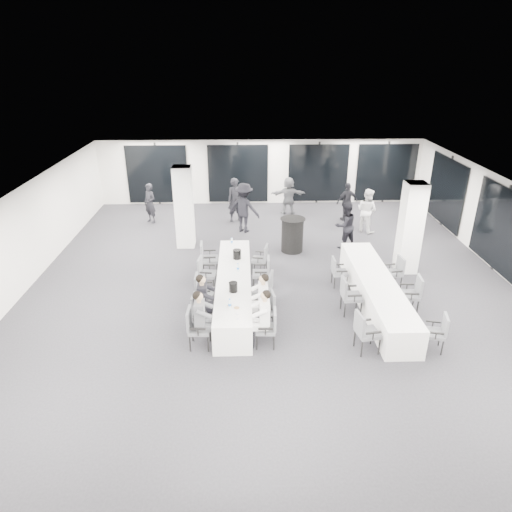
{
  "coord_description": "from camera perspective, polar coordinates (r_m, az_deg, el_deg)",
  "views": [
    {
      "loc": [
        -0.8,
        -11.62,
        6.25
      ],
      "look_at": [
        -0.46,
        -0.2,
        1.09
      ],
      "focal_mm": 32.0,
      "sensor_mm": 36.0,
      "label": 1
    }
  ],
  "objects": [
    {
      "name": "seated_guest_b",
      "position": [
        11.08,
        -6.38,
        -5.25
      ],
      "size": [
        0.5,
        0.38,
        1.44
      ],
      "rotation": [
        0.0,
        0.0,
        -1.57
      ],
      "color": "black",
      "rests_on": "floor"
    },
    {
      "name": "standing_guest_a",
      "position": [
        18.05,
        -2.58,
        7.35
      ],
      "size": [
        0.86,
        0.77,
        1.98
      ],
      "primitive_type": "imported",
      "rotation": [
        0.0,
        0.0,
        0.3
      ],
      "color": "black",
      "rests_on": "floor"
    },
    {
      "name": "chair_main_right_second",
      "position": [
        11.19,
        1.4,
        -6.41
      ],
      "size": [
        0.53,
        0.57,
        0.93
      ],
      "rotation": [
        0.0,
        0.0,
        1.71
      ],
      "color": "#575B60",
      "rests_on": "floor"
    },
    {
      "name": "standing_guest_c",
      "position": [
        16.95,
        -1.51,
        6.44
      ],
      "size": [
        1.53,
        1.21,
        2.1
      ],
      "primitive_type": "imported",
      "rotation": [
        0.0,
        0.0,
        2.69
      ],
      "color": "black",
      "rests_on": "floor"
    },
    {
      "name": "chair_main_right_near",
      "position": [
        10.51,
        1.63,
        -8.73
      ],
      "size": [
        0.48,
        0.54,
        0.92
      ],
      "rotation": [
        0.0,
        0.0,
        1.52
      ],
      "color": "#575B60",
      "rests_on": "floor"
    },
    {
      "name": "seated_guest_c",
      "position": [
        10.35,
        0.74,
        -7.39
      ],
      "size": [
        0.5,
        0.38,
        1.44
      ],
      "rotation": [
        0.0,
        0.0,
        1.57
      ],
      "color": "white",
      "rests_on": "floor"
    },
    {
      "name": "cocktail_table",
      "position": [
        15.41,
        4.57,
        2.68
      ],
      "size": [
        0.84,
        0.84,
        1.16
      ],
      "color": "black",
      "rests_on": "floor"
    },
    {
      "name": "standing_guest_b",
      "position": [
        15.81,
        11.13,
        4.13
      ],
      "size": [
        1.03,
        0.84,
        1.84
      ],
      "primitive_type": "imported",
      "rotation": [
        0.0,
        0.0,
        3.54
      ],
      "color": "black",
      "rests_on": "floor"
    },
    {
      "name": "seated_guest_a",
      "position": [
        10.38,
        -6.7,
        -7.45
      ],
      "size": [
        0.5,
        0.38,
        1.44
      ],
      "rotation": [
        0.0,
        0.0,
        -1.57
      ],
      "color": "#515358",
      "rests_on": "floor"
    },
    {
      "name": "standing_guest_e",
      "position": [
        17.86,
        18.94,
        5.99
      ],
      "size": [
        0.86,
        1.12,
        2.06
      ],
      "primitive_type": "imported",
      "rotation": [
        0.0,
        0.0,
        1.85
      ],
      "color": "#515358",
      "rests_on": "floor"
    },
    {
      "name": "chair_side_left_near",
      "position": [
        10.58,
        13.42,
        -8.97
      ],
      "size": [
        0.57,
        0.61,
        0.98
      ],
      "rotation": [
        0.0,
        0.0,
        -1.4
      ],
      "color": "#575B60",
      "rests_on": "floor"
    },
    {
      "name": "chair_main_right_mid",
      "position": [
        12.02,
        1.18,
        -3.93
      ],
      "size": [
        0.6,
        0.63,
        0.99
      ],
      "rotation": [
        0.0,
        0.0,
        1.34
      ],
      "color": "#575B60",
      "rests_on": "floor"
    },
    {
      "name": "standing_guest_d",
      "position": [
        18.53,
        11.34,
        6.96
      ],
      "size": [
        1.15,
        0.84,
        1.74
      ],
      "primitive_type": "imported",
      "rotation": [
        0.0,
        0.0,
        3.43
      ],
      "color": "black",
      "rests_on": "floor"
    },
    {
      "name": "room",
      "position": [
        13.73,
        5.46,
        3.46
      ],
      "size": [
        14.04,
        16.04,
        2.84
      ],
      "color": "#242429",
      "rests_on": "ground"
    },
    {
      "name": "banquet_table_side",
      "position": [
        12.6,
        14.75,
        -4.35
      ],
      "size": [
        0.9,
        5.0,
        0.75
      ],
      "primitive_type": "cube",
      "color": "silver",
      "rests_on": "floor"
    },
    {
      "name": "column_right",
      "position": [
        14.42,
        18.73,
        3.32
      ],
      "size": [
        0.6,
        0.6,
        2.8
      ],
      "primitive_type": "cube",
      "color": "white",
      "rests_on": "floor"
    },
    {
      "name": "column_left",
      "position": [
        15.72,
        -8.98,
        6.04
      ],
      "size": [
        0.6,
        0.6,
        2.8
      ],
      "primitive_type": "cube",
      "color": "white",
      "rests_on": "floor"
    },
    {
      "name": "chair_side_right_far",
      "position": [
        13.63,
        17.07,
        -1.7
      ],
      "size": [
        0.52,
        0.56,
        0.91
      ],
      "rotation": [
        0.0,
        0.0,
        1.71
      ],
      "color": "#575B60",
      "rests_on": "floor"
    },
    {
      "name": "chair_main_right_fourth",
      "position": [
        12.93,
        0.95,
        -1.89
      ],
      "size": [
        0.49,
        0.55,
        0.95
      ],
      "rotation": [
        0.0,
        0.0,
        1.54
      ],
      "color": "#575B60",
      "rests_on": "floor"
    },
    {
      "name": "ice_bucket_far",
      "position": [
        13.15,
        -2.39,
        0.23
      ],
      "size": [
        0.24,
        0.24,
        0.27
      ],
      "primitive_type": "cylinder",
      "color": "black",
      "rests_on": "banquet_table_main"
    },
    {
      "name": "standing_guest_f",
      "position": [
        19.02,
        4.09,
        7.85
      ],
      "size": [
        1.64,
        0.68,
        1.76
      ],
      "primitive_type": "imported",
      "rotation": [
        0.0,
        0.0,
        3.18
      ],
      "color": "#515358",
      "rests_on": "floor"
    },
    {
      "name": "plate_a",
      "position": [
        10.81,
        -3.31,
        -6.24
      ],
      "size": [
        0.19,
        0.19,
        0.03
      ],
      "color": "white",
      "rests_on": "banquet_table_main"
    },
    {
      "name": "chair_main_left_second",
      "position": [
        11.25,
        -7.12,
        -6.59
      ],
      "size": [
        0.5,
        0.54,
        0.89
      ],
      "rotation": [
        0.0,
        0.0,
        -1.69
      ],
      "color": "#575B60",
      "rests_on": "floor"
    },
    {
      "name": "chair_main_left_fourth",
      "position": [
        13.0,
        -6.41,
        -1.9
      ],
      "size": [
        0.54,
        0.58,
        0.95
      ],
      "rotation": [
        0.0,
        0.0,
        -1.71
      ],
      "color": "#575B60",
      "rests_on": "floor"
    },
    {
      "name": "chair_main_left_mid",
      "position": [
        12.07,
        -6.77,
        -4.14
      ],
      "size": [
        0.49,
        0.54,
        0.94
      ],
      "rotation": [
        0.0,
        0.0,
        -1.59
      ],
      "color": "#575B60",
      "rests_on": "floor"
    },
    {
      "name": "ice_bucket_near",
      "position": [
        11.39,
        -2.87,
        -3.9
      ],
      "size": [
        0.22,
        0.22,
        0.25
      ],
      "primitive_type": "cylinder",
      "color": "black",
      "rests_on": "banquet_table_main"
    },
    {
      "name": "plate_b",
      "position": [
        10.72,
        -2.44,
        -6.5
      ],
      "size": [
        0.22,
        0.22,
        0.03
      ],
      "color": "white",
      "rests_on": "banquet_table_main"
    },
    {
      "name": "chair_side_left_far",
      "position": [
        13.29,
        10.15,
        -1.75
      ],
      "size": [
        0.45,
        0.5,
        0.87
      ],
      "rotation": [
        0.0,
        0.0,
        -1.55
      ],
      "color": "#575B60",
      "rests_on": "floor"
    },
    {
      "name": "plate_c",
      "position": [
        11.87,
        -2.95,
        -3.27
      ],
      "size": [
        0.22,
        0.22,
        0.03
      ],
      "color": "white",
      "rests_on": "banquet_table_main"
    },
    {
      "name": "chair_side_left_mid",
      "position": [
        11.95,
        11.5,
        -4.63
      ],
      "size": [
        0.52,
        0.58,
        1.0
      ],
      "rotation": [
        0.0,
        0.0,
        -1.54
      ],
      "color": "#575B60",
      "rests_on": "floor"
    },
    {
      "name": "seated_guest_d",
      "position": [
        11.04,
        0.57,
        -5.2
      ],
      "size": [
        0.5,
        0.38,
        1.44
      ],
      "rotation": [
        0.0,
        0.0,
        1.57
      ],
      "color": "white",
      "rests_on": "floor"
    },
    {
      "name": "standing_guest_h",
      "position": [
        17.48,
        13.71,
        5.9
      ],
      "size": [
        1.0,
        1.04,
        1.87
      ],
      "primitive_type": "imported",
      "rotation": [
        0.0,
        0.0,
        2.26
      ],
      "color": "white",
      "rests_on": "floor"
    },
    {
      "name": "water_bottle_b",
      "position": [
        12.41,
        -2.28,
        -1.44
      ],
      "size": [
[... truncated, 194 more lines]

